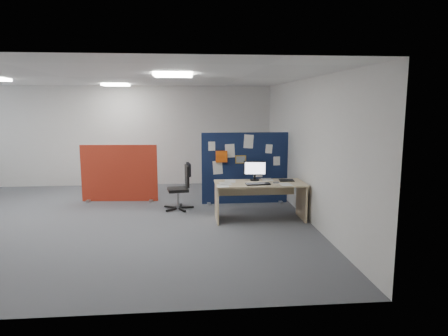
{
  "coord_description": "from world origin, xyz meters",
  "views": [
    {
      "loc": [
        2.22,
        -7.54,
        2.22
      ],
      "look_at": [
        2.9,
        -0.01,
        1.0
      ],
      "focal_mm": 32.0,
      "sensor_mm": 36.0,
      "label": 1
    }
  ],
  "objects": [
    {
      "name": "wall_right",
      "position": [
        4.5,
        0.0,
        1.35
      ],
      "size": [
        0.02,
        7.0,
        2.7
      ],
      "primitive_type": "cube",
      "color": "silver",
      "rests_on": "floor"
    },
    {
      "name": "monitor_main",
      "position": [
        3.51,
        0.07,
        0.94
      ],
      "size": [
        0.44,
        0.18,
        0.38
      ],
      "rotation": [
        0.0,
        0.0,
        -0.14
      ],
      "color": "black",
      "rests_on": "main_desk"
    },
    {
      "name": "office_chair",
      "position": [
        2.09,
        0.76,
        0.55
      ],
      "size": [
        0.64,
        0.64,
        0.97
      ],
      "rotation": [
        0.0,
        0.0,
        0.15
      ],
      "color": "black",
      "rests_on": "floor"
    },
    {
      "name": "ceiling_lights",
      "position": [
        0.33,
        0.67,
        2.67
      ],
      "size": [
        4.1,
        4.1,
        0.04
      ],
      "color": "white",
      "rests_on": "ceiling"
    },
    {
      "name": "keyboard",
      "position": [
        3.51,
        -0.33,
        0.74
      ],
      "size": [
        0.46,
        0.2,
        0.02
      ],
      "primitive_type": "cube",
      "rotation": [
        0.0,
        0.0,
        0.05
      ],
      "color": "black",
      "rests_on": "main_desk"
    },
    {
      "name": "wall_back",
      "position": [
        0.0,
        3.5,
        1.35
      ],
      "size": [
        9.0,
        0.02,
        2.7
      ],
      "primitive_type": "cube",
      "color": "silver",
      "rests_on": "floor"
    },
    {
      "name": "mouse",
      "position": [
        3.87,
        -0.26,
        0.74
      ],
      "size": [
        0.11,
        0.08,
        0.03
      ],
      "primitive_type": "cube",
      "rotation": [
        0.0,
        0.0,
        0.22
      ],
      "color": "gray",
      "rests_on": "main_desk"
    },
    {
      "name": "floor",
      "position": [
        0.0,
        0.0,
        0.0
      ],
      "size": [
        9.0,
        9.0,
        0.0
      ],
      "primitive_type": "plane",
      "color": "#4F5257",
      "rests_on": "ground"
    },
    {
      "name": "main_desk",
      "position": [
        3.58,
        -0.1,
        0.56
      ],
      "size": [
        1.72,
        0.76,
        0.73
      ],
      "color": "#D8B48A",
      "rests_on": "floor"
    },
    {
      "name": "paper_tray",
      "position": [
        4.13,
        -0.0,
        0.74
      ],
      "size": [
        0.3,
        0.24,
        0.01
      ],
      "primitive_type": "cube",
      "rotation": [
        0.0,
        0.0,
        -0.08
      ],
      "color": "black",
      "rests_on": "main_desk"
    },
    {
      "name": "ceiling",
      "position": [
        0.0,
        0.0,
        2.7
      ],
      "size": [
        9.0,
        7.0,
        0.02
      ],
      "primitive_type": "cube",
      "color": "white",
      "rests_on": "wall_back"
    },
    {
      "name": "red_divider",
      "position": [
        0.65,
        1.62,
        0.64
      ],
      "size": [
        1.73,
        0.3,
        1.3
      ],
      "rotation": [
        0.0,
        0.0,
        -0.07
      ],
      "color": "maroon",
      "rests_on": "floor"
    },
    {
      "name": "desk_papers",
      "position": [
        3.32,
        -0.16,
        0.73
      ],
      "size": [
        1.4,
        0.83,
        0.0
      ],
      "color": "white",
      "rests_on": "main_desk"
    },
    {
      "name": "navy_divider",
      "position": [
        3.46,
        1.18,
        0.8
      ],
      "size": [
        1.93,
        0.3,
        1.59
      ],
      "color": "#0F1939",
      "rests_on": "floor"
    }
  ]
}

